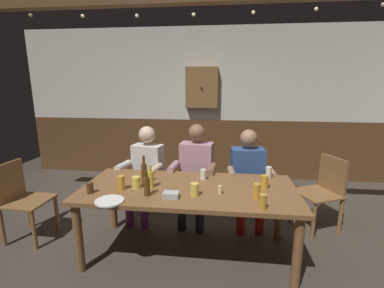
{
  "coord_description": "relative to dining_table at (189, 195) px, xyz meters",
  "views": [
    {
      "loc": [
        0.33,
        -2.34,
        1.74
      ],
      "look_at": [
        0.0,
        0.44,
        1.1
      ],
      "focal_mm": 25.45,
      "sensor_mm": 36.0,
      "label": 1
    }
  ],
  "objects": [
    {
      "name": "condiment_caddy",
      "position": [
        -0.12,
        -0.26,
        0.11
      ],
      "size": [
        0.14,
        0.1,
        0.05
      ],
      "primitive_type": "cube",
      "color": "#B2B7BC",
      "rests_on": "dining_table"
    },
    {
      "name": "table_candle",
      "position": [
        0.31,
        -0.13,
        0.13
      ],
      "size": [
        0.04,
        0.04,
        0.08
      ],
      "primitive_type": "cylinder",
      "color": "#F9E08C",
      "rests_on": "dining_table"
    },
    {
      "name": "pint_glass_6",
      "position": [
        0.63,
        -0.19,
        0.16
      ],
      "size": [
        0.06,
        0.06,
        0.14
      ],
      "primitive_type": "cylinder",
      "color": "gold",
      "rests_on": "dining_table"
    },
    {
      "name": "bottle_1",
      "position": [
        -0.46,
        0.06,
        0.2
      ],
      "size": [
        0.06,
        0.06,
        0.29
      ],
      "color": "#593314",
      "rests_on": "dining_table"
    },
    {
      "name": "ground_plane",
      "position": [
        0.0,
        -0.15,
        -0.64
      ],
      "size": [
        8.01,
        8.01,
        0.0
      ],
      "primitive_type": "plane",
      "color": "#423A33"
    },
    {
      "name": "pint_glass_3",
      "position": [
        0.66,
        -0.39,
        0.15
      ],
      "size": [
        0.06,
        0.06,
        0.13
      ],
      "primitive_type": "cylinder",
      "color": "gold",
      "rests_on": "dining_table"
    },
    {
      "name": "pint_glass_0",
      "position": [
        0.74,
        0.06,
        0.15
      ],
      "size": [
        0.07,
        0.07,
        0.13
      ],
      "primitive_type": "cylinder",
      "color": "gold",
      "rests_on": "dining_table"
    },
    {
      "name": "pint_glass_8",
      "position": [
        -0.63,
        -0.14,
        0.15
      ],
      "size": [
        0.07,
        0.07,
        0.14
      ],
      "primitive_type": "cylinder",
      "color": "gold",
      "rests_on": "dining_table"
    },
    {
      "name": "chair_empty_near_left",
      "position": [
        -1.89,
        0.07,
        -0.16
      ],
      "size": [
        0.46,
        0.46,
        0.88
      ],
      "rotation": [
        0.0,
        0.0,
        -1.61
      ],
      "color": "brown",
      "rests_on": "ground_plane"
    },
    {
      "name": "bottle_0",
      "position": [
        -0.35,
        -0.24,
        0.18
      ],
      "size": [
        0.06,
        0.06,
        0.24
      ],
      "color": "#593314",
      "rests_on": "dining_table"
    },
    {
      "name": "pint_glass_1",
      "position": [
        0.82,
        0.36,
        0.15
      ],
      "size": [
        0.06,
        0.06,
        0.13
      ],
      "primitive_type": "cylinder",
      "color": "white",
      "rests_on": "dining_table"
    },
    {
      "name": "back_wall_upper",
      "position": [
        0.0,
        2.45,
        1.22
      ],
      "size": [
        6.67,
        0.12,
        1.6
      ],
      "primitive_type": "cube",
      "color": "beige"
    },
    {
      "name": "bottle_2",
      "position": [
        -0.37,
        -0.05,
        0.17
      ],
      "size": [
        0.06,
        0.06,
        0.23
      ],
      "color": "gold",
      "rests_on": "dining_table"
    },
    {
      "name": "person_1",
      "position": [
        -0.01,
        0.71,
        0.04
      ],
      "size": [
        0.56,
        0.55,
        1.23
      ],
      "rotation": [
        0.0,
        0.0,
        3.04
      ],
      "color": "#B78493",
      "rests_on": "ground_plane"
    },
    {
      "name": "chair_empty_near_right",
      "position": [
        1.52,
        0.7,
        -0.16
      ],
      "size": [
        0.58,
        0.58,
        0.88
      ],
      "rotation": [
        0.0,
        0.0,
        -4.28
      ],
      "color": "brown",
      "rests_on": "ground_plane"
    },
    {
      "name": "plate_0",
      "position": [
        -0.64,
        -0.41,
        0.09
      ],
      "size": [
        0.25,
        0.25,
        0.01
      ],
      "primitive_type": "cylinder",
      "color": "white",
      "rests_on": "dining_table"
    },
    {
      "name": "pint_glass_4",
      "position": [
        -0.5,
        -0.08,
        0.14
      ],
      "size": [
        0.08,
        0.08,
        0.12
      ],
      "primitive_type": "cylinder",
      "color": "#E5C64C",
      "rests_on": "dining_table"
    },
    {
      "name": "dining_table",
      "position": [
        0.0,
        0.0,
        0.0
      ],
      "size": [
        2.1,
        0.95,
        0.73
      ],
      "color": "brown",
      "rests_on": "ground_plane"
    },
    {
      "name": "pint_glass_7",
      "position": [
        0.08,
        -0.19,
        0.14
      ],
      "size": [
        0.08,
        0.08,
        0.12
      ],
      "primitive_type": "cylinder",
      "color": "#E5C64C",
      "rests_on": "dining_table"
    },
    {
      "name": "pint_glass_5",
      "position": [
        -0.89,
        -0.25,
        0.14
      ],
      "size": [
        0.06,
        0.06,
        0.1
      ],
      "primitive_type": "cylinder",
      "color": "#4C2D19",
      "rests_on": "dining_table"
    },
    {
      "name": "pint_glass_2",
      "position": [
        0.13,
        0.24,
        0.14
      ],
      "size": [
        0.06,
        0.06,
        0.11
      ],
      "primitive_type": "cylinder",
      "color": "white",
      "rests_on": "dining_table"
    },
    {
      "name": "back_wall_wainscot",
      "position": [
        0.0,
        2.45,
        -0.11
      ],
      "size": [
        6.67,
        0.12,
        1.06
      ],
      "primitive_type": "cube",
      "color": "brown",
      "rests_on": "ground_plane"
    },
    {
      "name": "wall_dart_cabinet",
      "position": [
        -0.07,
        2.32,
        1.0
      ],
      "size": [
        0.56,
        0.15,
        0.7
      ],
      "color": "brown"
    },
    {
      "name": "string_lights",
      "position": [
        0.0,
        0.42,
        1.78
      ],
      "size": [
        4.71,
        0.04,
        0.11
      ],
      "color": "#F9EAB2"
    },
    {
      "name": "person_2",
      "position": [
        0.64,
        0.71,
        0.02
      ],
      "size": [
        0.56,
        0.57,
        1.18
      ],
      "rotation": [
        0.0,
        0.0,
        3.25
      ],
      "color": "#2D4C84",
      "rests_on": "ground_plane"
    },
    {
      "name": "person_0",
      "position": [
        -0.64,
        0.7,
        0.02
      ],
      "size": [
        0.56,
        0.57,
        1.2
      ],
      "rotation": [
        0.0,
        0.0,
        2.95
      ],
      "color": "silver",
      "rests_on": "ground_plane"
    }
  ]
}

